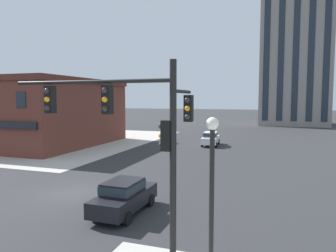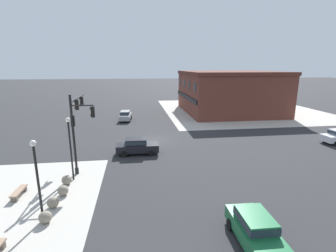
{
  "view_description": "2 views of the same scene",
  "coord_description": "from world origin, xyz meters",
  "views": [
    {
      "loc": [
        11.65,
        -15.97,
        5.71
      ],
      "look_at": [
        5.08,
        3.26,
        3.97
      ],
      "focal_mm": 33.79,
      "sensor_mm": 36.0,
      "label": 1
    },
    {
      "loc": [
        29.31,
        -2.15,
        9.04
      ],
      "look_at": [
        -1.21,
        1.99,
        1.51
      ],
      "focal_mm": 26.13,
      "sensor_mm": 36.0,
      "label": 2
    }
  ],
  "objects": [
    {
      "name": "car_main_southbound_near",
      "position": [
        4.14,
        22.17,
        0.92
      ],
      "size": [
        2.12,
        4.51,
        1.68
      ],
      "color": "silver",
      "rests_on": "ground"
    },
    {
      "name": "storefront_block_near_corner",
      "position": [
        -18.12,
        16.65,
        4.06
      ],
      "size": [
        18.61,
        17.73,
        8.1
      ],
      "color": "brown",
      "rests_on": "ground"
    },
    {
      "name": "traffic_signal_main",
      "position": [
        7.81,
        -7.12,
        4.44
      ],
      "size": [
        5.7,
        2.09,
        6.83
      ],
      "color": "black",
      "rests_on": "ground"
    },
    {
      "name": "sidewalk_far_corner",
      "position": [
        -20.0,
        20.0,
        0.0
      ],
      "size": [
        32.0,
        32.0,
        0.02
      ],
      "primitive_type": "cube",
      "color": "#B7B2A8",
      "rests_on": "ground"
    },
    {
      "name": "street_lamp_corner_near",
      "position": [
        10.0,
        -7.35,
        3.28
      ],
      "size": [
        0.36,
        0.36,
        5.21
      ],
      "color": "black",
      "rests_on": "ground"
    },
    {
      "name": "car_main_northbound_far",
      "position": [
        4.58,
        -2.1,
        0.92
      ],
      "size": [
        1.95,
        4.43,
        1.68
      ],
      "color": "black",
      "rests_on": "ground"
    },
    {
      "name": "ground_plane",
      "position": [
        0.0,
        0.0,
        0.0
      ],
      "size": [
        320.0,
        320.0,
        0.0
      ],
      "primitive_type": "plane",
      "color": "#2D2D30"
    }
  ]
}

